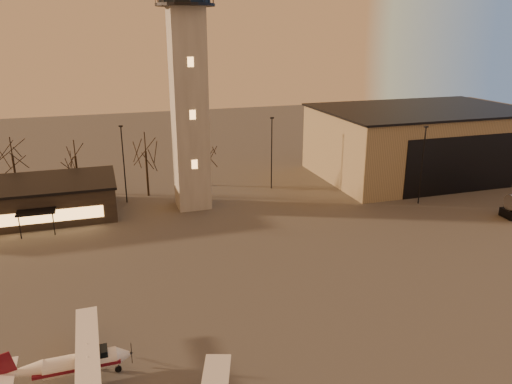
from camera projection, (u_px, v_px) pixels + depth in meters
ground at (271, 336)px, 36.68m from camera, size 220.00×220.00×0.00m
control_tower at (188, 76)px, 58.81m from camera, size 6.80×6.80×32.60m
hangar at (419, 142)px, 76.30m from camera, size 30.60×20.60×10.30m
terminal at (5, 202)px, 58.61m from camera, size 25.40×12.20×4.30m
light_poles at (194, 163)px, 63.24m from camera, size 58.50×12.25×10.14m
tree_row at (77, 152)px, 66.35m from camera, size 37.20×9.20×8.80m
cessna_rear at (83, 365)px, 31.87m from camera, size 8.52×10.77×2.98m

